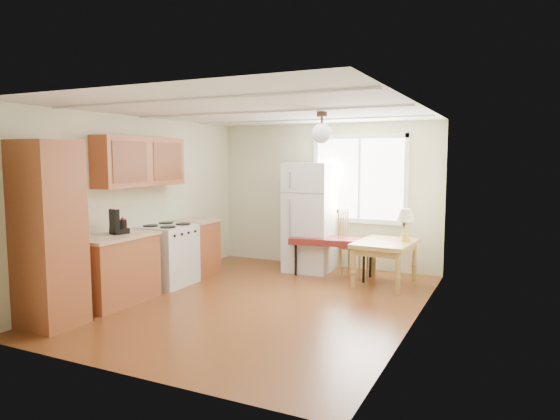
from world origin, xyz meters
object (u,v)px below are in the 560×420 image
Objects in this scene: dining_table at (385,248)px; refrigerator at (310,217)px; bench at (333,242)px; chair at (348,237)px.

refrigerator is at bearing 166.92° from dining_table.
bench is at bearing -26.93° from refrigerator.
bench is 1.29× the size of chair.
chair is at bearing -9.75° from refrigerator.
refrigerator is 1.29× the size of bench.
bench is 0.91m from dining_table.
refrigerator reaches higher than chair.
dining_table is at bearing -19.82° from bench.
dining_table is at bearing -18.35° from refrigerator.
refrigerator is 0.65m from bench.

